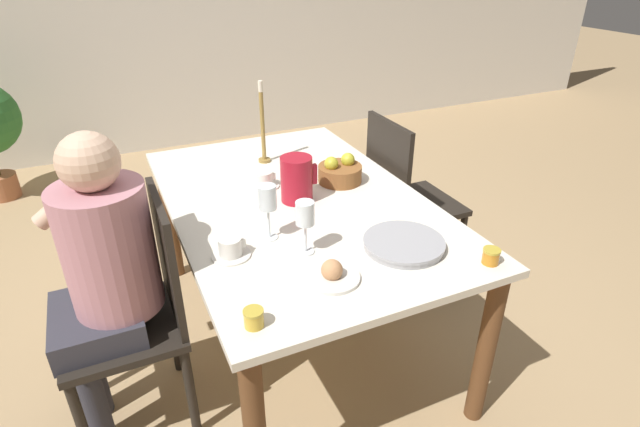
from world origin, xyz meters
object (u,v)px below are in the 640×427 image
at_px(jam_jar_red, 254,317).
at_px(chair_person_side, 141,311).
at_px(fruit_bowl, 340,172).
at_px(chair_opposite, 405,198).
at_px(person_seated, 102,269).
at_px(red_pitcher, 297,179).
at_px(teacup_near_person, 231,249).
at_px(teacup_across, 264,180).
at_px(wine_glass_juice, 305,216).
at_px(candlestick_tall, 263,130).
at_px(serving_tray, 404,244).
at_px(jam_jar_amber, 491,255).
at_px(bread_plate, 332,274).
at_px(wine_glass_water, 267,200).

bearing_deg(jam_jar_red, chair_person_side, 119.43).
bearing_deg(fruit_bowl, chair_opposite, 14.10).
bearing_deg(person_seated, fruit_bowl, -75.65).
bearing_deg(red_pitcher, teacup_near_person, -141.01).
relative_size(teacup_across, jam_jar_red, 2.32).
relative_size(wine_glass_juice, candlestick_tall, 0.49).
height_order(wine_glass_juice, serving_tray, wine_glass_juice).
bearing_deg(jam_jar_amber, candlestick_tall, 108.84).
height_order(person_seated, wine_glass_juice, person_seated).
bearing_deg(teacup_near_person, wine_glass_juice, -19.05).
distance_m(red_pitcher, teacup_near_person, 0.49).
xyz_separation_m(wine_glass_juice, teacup_across, (0.04, 0.57, -0.11)).
bearing_deg(wine_glass_juice, red_pitcher, 71.46).
xyz_separation_m(teacup_across, fruit_bowl, (0.33, -0.09, 0.02)).
height_order(chair_person_side, jam_jar_amber, chair_person_side).
xyz_separation_m(serving_tray, candlestick_tall, (-0.19, 0.97, 0.15)).
bearing_deg(person_seated, teacup_near_person, -107.73).
bearing_deg(wine_glass_juice, teacup_across, 85.58).
distance_m(bread_plate, jam_jar_amber, 0.54).
relative_size(serving_tray, bread_plate, 1.58).
distance_m(wine_glass_water, teacup_across, 0.47).
relative_size(chair_opposite, person_seated, 0.78).
bearing_deg(teacup_near_person, chair_opposite, 25.53).
bearing_deg(chair_opposite, fruit_bowl, -75.90).
relative_size(jam_jar_red, fruit_bowl, 0.30).
bearing_deg(wine_glass_juice, teacup_near_person, 160.95).
bearing_deg(teacup_near_person, person_seated, 162.27).
distance_m(chair_person_side, teacup_near_person, 0.44).
xyz_separation_m(bread_plate, candlestick_tall, (0.13, 1.03, 0.14)).
bearing_deg(jam_jar_red, chair_opposite, 38.75).
relative_size(teacup_near_person, jam_jar_amber, 2.32).
relative_size(person_seated, jam_jar_amber, 20.14).
distance_m(chair_opposite, fruit_bowl, 0.54).
bearing_deg(jam_jar_amber, chair_opposite, 72.98).
bearing_deg(chair_opposite, serving_tray, -34.69).
xyz_separation_m(bread_plate, fruit_bowl, (0.36, 0.66, 0.03)).
relative_size(chair_person_side, candlestick_tall, 2.34).
bearing_deg(jam_jar_red, bread_plate, 20.43).
bearing_deg(serving_tray, fruit_bowl, 85.61).
bearing_deg(teacup_across, wine_glass_water, -106.46).
bearing_deg(person_seated, jam_jar_red, -143.69).
distance_m(chair_opposite, bread_plate, 1.15).
distance_m(teacup_near_person, candlestick_tall, 0.87).
bearing_deg(red_pitcher, jam_jar_amber, -59.96).
distance_m(teacup_near_person, jam_jar_red, 0.38).
height_order(chair_opposite, person_seated, person_seated).
height_order(chair_person_side, teacup_across, chair_person_side).
distance_m(jam_jar_red, fruit_bowl, 1.02).
height_order(red_pitcher, fruit_bowl, red_pitcher).
xyz_separation_m(chair_person_side, serving_tray, (0.90, -0.33, 0.24)).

